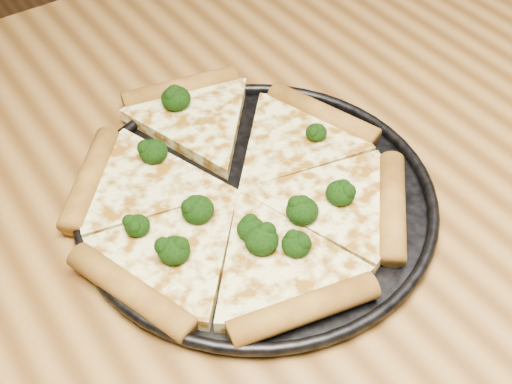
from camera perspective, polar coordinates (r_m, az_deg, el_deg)
dining_table at (r=0.71m, az=-0.25°, el=-6.86°), size 1.20×0.90×0.75m
pizza_pan at (r=0.64m, az=0.00°, el=-0.52°), size 0.33×0.33×0.02m
pizza at (r=0.64m, az=-1.60°, el=0.28°), size 0.33×0.35×0.02m
broccoli_florets at (r=0.62m, az=-1.97°, el=-0.05°), size 0.22×0.25×0.02m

